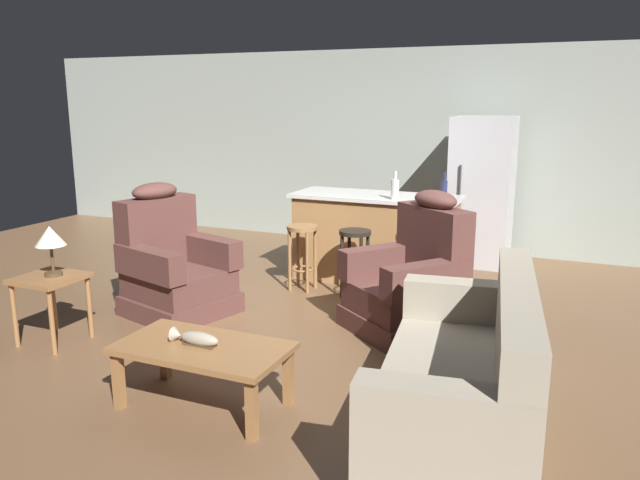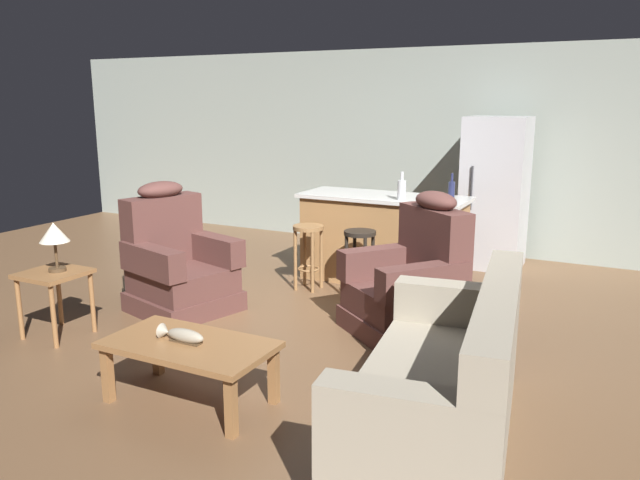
{
  "view_description": "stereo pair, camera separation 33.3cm",
  "coord_description": "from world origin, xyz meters",
  "px_view_note": "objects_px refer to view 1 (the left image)",
  "views": [
    {
      "loc": [
        2.09,
        -4.97,
        1.95
      ],
      "look_at": [
        -0.03,
        -0.1,
        0.75
      ],
      "focal_mm": 35.0,
      "sensor_mm": 36.0,
      "label": 1
    },
    {
      "loc": [
        2.39,
        -4.83,
        1.95
      ],
      "look_at": [
        -0.03,
        -0.1,
        0.75
      ],
      "focal_mm": 35.0,
      "sensor_mm": 36.0,
      "label": 2
    }
  ],
  "objects_px": {
    "recliner_near_island": "(412,282)",
    "kitchen_island": "(375,238)",
    "recliner_near_lamp": "(173,268)",
    "refrigerator": "(481,191)",
    "bar_stool_right": "(411,256)",
    "bottle_tall_green": "(444,189)",
    "couch": "(466,382)",
    "bar_stool_middle": "(355,251)",
    "end_table": "(50,288)",
    "fish_figurine": "(195,338)",
    "table_lamp": "(50,238)",
    "coffee_table": "(203,353)",
    "bar_stool_left": "(302,245)",
    "bottle_short_amber": "(395,189)"
  },
  "relations": [
    {
      "from": "recliner_near_island",
      "to": "kitchen_island",
      "type": "relative_size",
      "value": 0.67
    },
    {
      "from": "recliner_near_lamp",
      "to": "refrigerator",
      "type": "bearing_deg",
      "value": 68.2
    },
    {
      "from": "bar_stool_right",
      "to": "bottle_tall_green",
      "type": "bearing_deg",
      "value": 74.65
    },
    {
      "from": "couch",
      "to": "bottle_tall_green",
      "type": "distance_m",
      "value": 3.04
    },
    {
      "from": "bar_stool_right",
      "to": "bar_stool_middle",
      "type": "bearing_deg",
      "value": 180.0
    },
    {
      "from": "bar_stool_right",
      "to": "end_table",
      "type": "bearing_deg",
      "value": -138.62
    },
    {
      "from": "couch",
      "to": "bottle_tall_green",
      "type": "relative_size",
      "value": 7.14
    },
    {
      "from": "kitchen_island",
      "to": "refrigerator",
      "type": "height_order",
      "value": "refrigerator"
    },
    {
      "from": "bottle_tall_green",
      "to": "bar_stool_right",
      "type": "bearing_deg",
      "value": -105.35
    },
    {
      "from": "fish_figurine",
      "to": "refrigerator",
      "type": "height_order",
      "value": "refrigerator"
    },
    {
      "from": "bottle_tall_green",
      "to": "table_lamp",
      "type": "bearing_deg",
      "value": -133.49
    },
    {
      "from": "coffee_table",
      "to": "bar_stool_right",
      "type": "xyz_separation_m",
      "value": [
        0.66,
        2.57,
        0.11
      ]
    },
    {
      "from": "recliner_near_lamp",
      "to": "table_lamp",
      "type": "bearing_deg",
      "value": -97.35
    },
    {
      "from": "bar_stool_middle",
      "to": "refrigerator",
      "type": "height_order",
      "value": "refrigerator"
    },
    {
      "from": "recliner_near_island",
      "to": "bar_stool_right",
      "type": "relative_size",
      "value": 1.76
    },
    {
      "from": "couch",
      "to": "bar_stool_middle",
      "type": "bearing_deg",
      "value": -63.67
    },
    {
      "from": "end_table",
      "to": "bottle_tall_green",
      "type": "distance_m",
      "value": 3.79
    },
    {
      "from": "end_table",
      "to": "kitchen_island",
      "type": "xyz_separation_m",
      "value": [
        1.84,
        2.76,
        0.02
      ]
    },
    {
      "from": "fish_figurine",
      "to": "kitchen_island",
      "type": "height_order",
      "value": "kitchen_island"
    },
    {
      "from": "couch",
      "to": "kitchen_island",
      "type": "bearing_deg",
      "value": -69.88
    },
    {
      "from": "fish_figurine",
      "to": "kitchen_island",
      "type": "relative_size",
      "value": 0.19
    },
    {
      "from": "end_table",
      "to": "table_lamp",
      "type": "relative_size",
      "value": 1.37
    },
    {
      "from": "couch",
      "to": "bar_stool_left",
      "type": "bearing_deg",
      "value": -54.75
    },
    {
      "from": "bottle_tall_green",
      "to": "bottle_short_amber",
      "type": "relative_size",
      "value": 0.97
    },
    {
      "from": "fish_figurine",
      "to": "bar_stool_right",
      "type": "xyz_separation_m",
      "value": [
        0.71,
        2.58,
        0.01
      ]
    },
    {
      "from": "fish_figurine",
      "to": "bar_stool_left",
      "type": "distance_m",
      "value": 2.62
    },
    {
      "from": "fish_figurine",
      "to": "end_table",
      "type": "relative_size",
      "value": 0.61
    },
    {
      "from": "bar_stool_right",
      "to": "fish_figurine",
      "type": "bearing_deg",
      "value": -105.42
    },
    {
      "from": "end_table",
      "to": "bar_stool_right",
      "type": "relative_size",
      "value": 0.82
    },
    {
      "from": "couch",
      "to": "end_table",
      "type": "distance_m",
      "value": 3.38
    },
    {
      "from": "recliner_near_island",
      "to": "kitchen_island",
      "type": "height_order",
      "value": "recliner_near_island"
    },
    {
      "from": "bottle_short_amber",
      "to": "couch",
      "type": "bearing_deg",
      "value": -64.72
    },
    {
      "from": "end_table",
      "to": "table_lamp",
      "type": "bearing_deg",
      "value": 41.97
    },
    {
      "from": "bar_stool_right",
      "to": "bottle_short_amber",
      "type": "xyz_separation_m",
      "value": [
        -0.3,
        0.4,
        0.59
      ]
    },
    {
      "from": "table_lamp",
      "to": "bottle_short_amber",
      "type": "distance_m",
      "value": 3.27
    },
    {
      "from": "fish_figurine",
      "to": "bottle_tall_green",
      "type": "relative_size",
      "value": 1.22
    },
    {
      "from": "fish_figurine",
      "to": "bottle_short_amber",
      "type": "relative_size",
      "value": 1.17
    },
    {
      "from": "table_lamp",
      "to": "coffee_table",
      "type": "bearing_deg",
      "value": -14.97
    },
    {
      "from": "coffee_table",
      "to": "table_lamp",
      "type": "distance_m",
      "value": 1.86
    },
    {
      "from": "recliner_near_island",
      "to": "bottle_tall_green",
      "type": "height_order",
      "value": "bottle_tall_green"
    },
    {
      "from": "coffee_table",
      "to": "recliner_near_island",
      "type": "height_order",
      "value": "recliner_near_island"
    },
    {
      "from": "coffee_table",
      "to": "bar_stool_left",
      "type": "xyz_separation_m",
      "value": [
        -0.5,
        2.57,
        0.11
      ]
    },
    {
      "from": "bar_stool_left",
      "to": "kitchen_island",
      "type": "bearing_deg",
      "value": 47.36
    },
    {
      "from": "couch",
      "to": "table_lamp",
      "type": "xyz_separation_m",
      "value": [
        -3.35,
        0.15,
        0.53
      ]
    },
    {
      "from": "refrigerator",
      "to": "bottle_short_amber",
      "type": "relative_size",
      "value": 6.08
    },
    {
      "from": "end_table",
      "to": "bottle_tall_green",
      "type": "relative_size",
      "value": 2.0
    },
    {
      "from": "fish_figurine",
      "to": "bar_stool_middle",
      "type": "height_order",
      "value": "bar_stool_middle"
    },
    {
      "from": "bar_stool_left",
      "to": "refrigerator",
      "type": "distance_m",
      "value": 2.4
    },
    {
      "from": "bar_stool_left",
      "to": "couch",
      "type": "bearing_deg",
      "value": -46.88
    },
    {
      "from": "recliner_near_lamp",
      "to": "bottle_tall_green",
      "type": "distance_m",
      "value": 2.79
    }
  ]
}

